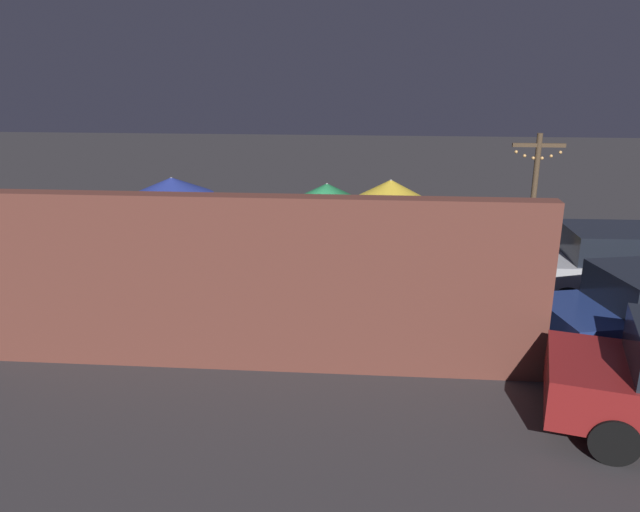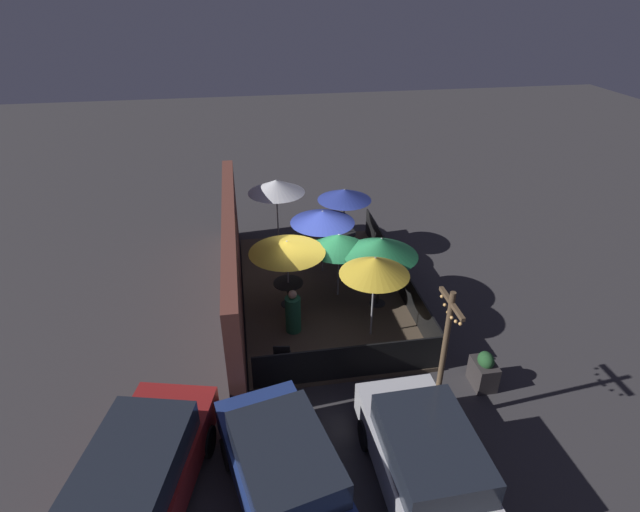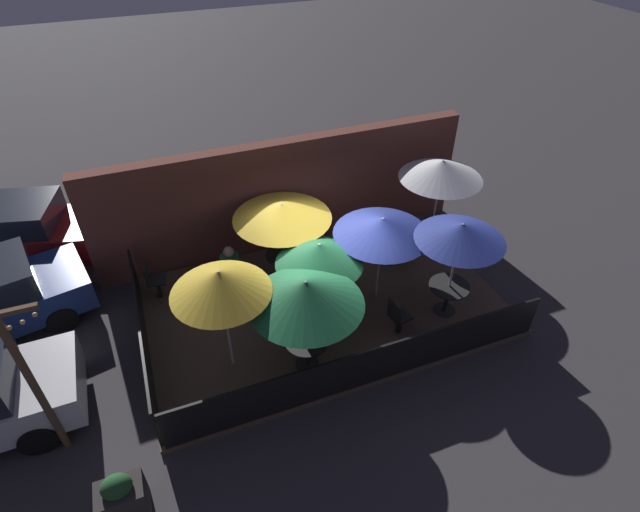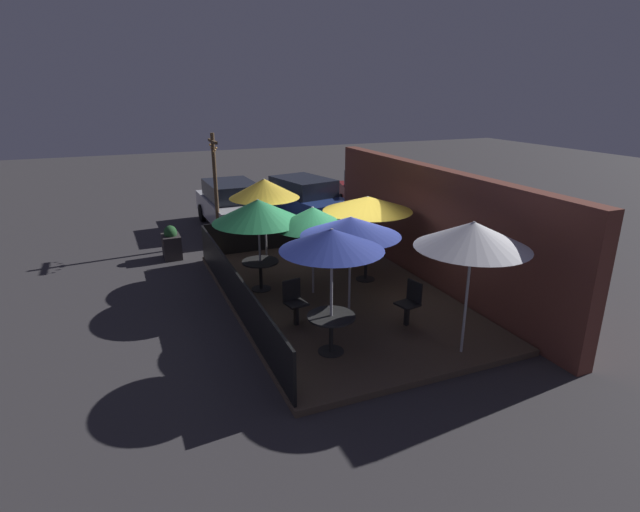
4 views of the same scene
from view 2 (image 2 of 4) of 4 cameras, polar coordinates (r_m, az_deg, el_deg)
The scene contains 24 objects.
ground_plane at distance 15.59m, azimuth 0.22°, elevation -4.42°, with size 60.00×60.00×0.00m, color #383538.
patio_deck at distance 15.56m, azimuth 0.22°, elevation -4.24°, with size 7.80×4.81×0.12m.
building_wall at distance 14.67m, azimuth -9.97°, elevation -0.55°, with size 9.40×0.36×2.93m.
fence_front at distance 15.78m, azimuth 8.71°, elevation -1.79°, with size 7.60×0.05×0.95m.
fence_side_left at distance 12.23m, azimuth 3.32°, elevation -12.04°, with size 0.05×4.61×0.95m.
patio_umbrella_0 at distance 16.86m, azimuth 2.82°, elevation 7.02°, with size 1.82×1.82×2.34m.
patio_umbrella_1 at distance 13.95m, azimuth -3.80°, elevation 1.07°, with size 2.17×2.17×2.13m.
patio_umbrella_2 at distance 14.07m, azimuth 6.99°, elevation 1.07°, with size 2.13×2.13×2.20m.
patio_umbrella_3 at distance 15.65m, azimuth 0.29°, elevation 4.51°, with size 2.04×2.04×2.17m.
patio_umbrella_4 at distance 17.38m, azimuth -5.02°, elevation 7.94°, with size 1.98×1.98×2.46m.
patio_umbrella_5 at distance 14.45m, azimuth 2.16°, elevation 1.63°, with size 1.78×1.78×2.07m.
patio_umbrella_6 at distance 12.67m, azimuth 6.29°, elevation -1.13°, with size 1.81×1.81×2.41m.
dining_table_0 at distance 17.52m, azimuth 2.70°, elevation 2.27°, with size 0.87×0.87×0.73m.
dining_table_1 at distance 14.63m, azimuth -3.63°, elevation -3.55°, with size 0.86×0.86×0.78m.
dining_table_2 at distance 14.76m, azimuth 6.68°, elevation -3.59°, with size 0.87×0.87×0.72m.
patio_chair_0 at distance 16.45m, azimuth 4.40°, elevation 0.01°, with size 0.46×0.46×0.93m.
patio_chair_1 at distance 12.31m, azimuth -4.33°, elevation -11.43°, with size 0.46×0.46×0.95m.
patio_chair_2 at distance 16.92m, azimuth -3.40°, elevation 0.92°, with size 0.48×0.48×0.92m.
patron_0 at distance 13.62m, azimuth -3.10°, elevation -6.54°, with size 0.60×0.60×1.30m.
planter_box at distance 12.84m, azimuth 18.20°, elevation -12.35°, with size 0.71×0.49×0.97m.
light_post at distance 10.68m, azimuth 13.96°, elevation -10.78°, with size 1.10×0.12×3.44m.
parked_car_0 at distance 10.11m, azimuth 12.25°, elevation -22.32°, with size 4.25×1.86×1.62m.
parked_car_1 at distance 9.80m, azimuth -3.94°, elevation -23.75°, with size 4.42×2.58×1.62m.
parked_car_2 at distance 10.24m, azimuth -20.07°, elevation -23.02°, with size 4.75×2.75×1.62m.
Camera 2 is at (-12.77, 2.18, 8.68)m, focal length 28.00 mm.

